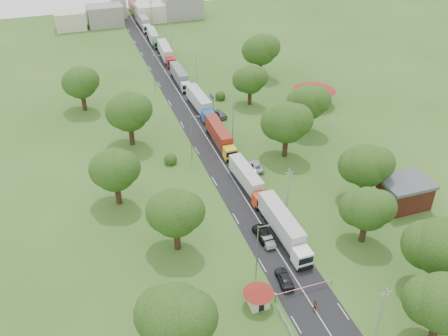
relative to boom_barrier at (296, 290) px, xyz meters
name	(u,v)px	position (x,y,z in m)	size (l,w,h in m)	color
ground	(243,195)	(1.36, 25.00, -0.89)	(260.00, 260.00, 0.00)	#2F541C
road	(210,143)	(1.36, 45.00, -0.89)	(8.00, 200.00, 0.04)	black
boom_barrier	(296,290)	(0.00, 0.00, 0.00)	(9.22, 0.35, 1.18)	slate
guard_booth	(258,294)	(-5.84, 0.00, 1.27)	(4.40, 4.40, 3.45)	beige
info_sign	(212,99)	(6.56, 60.00, 2.11)	(0.12, 3.10, 4.10)	slate
pole_0	(381,312)	(6.86, -10.00, 3.79)	(1.60, 0.24, 9.00)	gray
pole_1	(288,190)	(6.86, 18.00, 3.79)	(1.60, 0.24, 9.00)	gray
pole_2	(233,118)	(6.86, 46.00, 3.79)	(1.60, 0.24, 9.00)	gray
pole_3	(196,71)	(6.86, 74.00, 3.79)	(1.60, 0.24, 9.00)	gray
pole_4	(171,37)	(6.86, 102.00, 3.79)	(1.60, 0.24, 9.00)	gray
pole_5	(152,12)	(6.86, 130.00, 3.79)	(1.60, 0.24, 9.00)	gray
lamp_0	(258,249)	(-3.99, 5.00, 4.66)	(2.03, 0.22, 10.00)	slate
lamp_1	(192,136)	(-3.99, 40.00, 4.66)	(2.03, 0.22, 10.00)	slate
lamp_2	(154,71)	(-3.99, 75.00, 4.66)	(2.03, 0.22, 10.00)	slate
tree_0	(443,302)	(13.35, -12.84, 6.33)	(8.80, 8.80, 11.07)	#382616
tree_1	(441,246)	(19.34, -4.83, 6.96)	(9.60, 9.60, 12.05)	#382616
tree_2	(367,208)	(15.35, 7.14, 5.70)	(8.00, 8.00, 10.10)	#382616
tree_3	(366,165)	(21.35, 17.16, 6.33)	(8.80, 8.80, 11.07)	#382616
tree_4	(287,122)	(14.34, 35.17, 6.96)	(9.60, 9.60, 12.05)	#382616
tree_5	(309,102)	(23.35, 43.16, 6.33)	(8.80, 8.80, 11.07)	#382616
tree_6	(250,79)	(16.35, 60.14, 5.70)	(8.00, 8.00, 10.10)	#382616
tree_7	(261,49)	(25.34, 75.17, 6.96)	(9.60, 9.60, 12.05)	#382616
tree_9	(175,317)	(-18.66, -4.83, 6.96)	(9.60, 9.60, 12.05)	#382616
tree_10	(175,212)	(-13.65, 15.16, 6.33)	(8.80, 8.80, 11.07)	#382616
tree_11	(114,169)	(-20.65, 30.16, 6.33)	(8.80, 8.80, 11.07)	#382616
tree_12	(129,111)	(-14.66, 50.17, 6.96)	(9.60, 9.60, 12.05)	#382616
tree_13	(80,82)	(-22.65, 70.16, 6.33)	(8.80, 8.80, 11.07)	#382616
house_brick	(404,193)	(27.36, 13.00, 1.76)	(8.60, 6.60, 5.20)	maroon
house_cream	(314,90)	(31.36, 55.00, 2.75)	(10.08, 10.08, 5.80)	beige
distant_town	(136,13)	(2.04, 135.00, 2.60)	(52.00, 8.00, 8.00)	gray
church	(118,3)	(-2.64, 143.00, 4.50)	(5.00, 5.00, 12.30)	beige
truck_0	(284,227)	(3.46, 11.86, 1.43)	(2.92, 15.79, 4.37)	white
truck_1	(248,179)	(2.96, 26.75, 1.16)	(2.90, 13.96, 3.86)	red
truck_2	(220,136)	(3.18, 43.71, 1.26)	(2.58, 14.62, 4.05)	gold
truck_3	(200,102)	(3.73, 60.60, 1.33)	(3.00, 15.10, 4.18)	#1A4FA1
truck_4	(180,76)	(3.29, 77.95, 1.17)	(2.54, 13.99, 3.88)	silver
truck_5	(166,53)	(3.76, 95.88, 1.34)	(3.30, 15.25, 4.21)	#A3191A
truck_6	(153,37)	(3.33, 111.54, 1.09)	(2.97, 13.54, 3.74)	#20572C
truck_7	(143,21)	(3.33, 128.47, 1.34)	(2.76, 15.20, 4.21)	silver
truck_8	(135,8)	(3.64, 146.01, 1.23)	(2.67, 14.41, 3.99)	brown
car_lane_front	(285,278)	(-0.52, 2.67, -0.09)	(1.89, 4.71, 1.60)	black
car_lane_mid	(266,239)	(0.36, 11.64, -0.16)	(1.56, 4.47, 1.47)	gray
car_lane_rear	(263,234)	(0.36, 13.00, -0.10)	(2.22, 5.47, 1.59)	black
car_verge_near	(256,166)	(6.86, 32.47, -0.20)	(2.28, 4.96, 1.38)	silver
car_verge_far	(219,114)	(7.16, 56.06, -0.06)	(1.96, 4.88, 1.66)	#57585E
pedestrian_near	(315,306)	(1.28, -3.50, -0.02)	(0.64, 0.42, 1.74)	gray
pedestrian_booth	(261,296)	(-5.14, 0.64, -0.07)	(0.79, 0.62, 1.63)	gray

